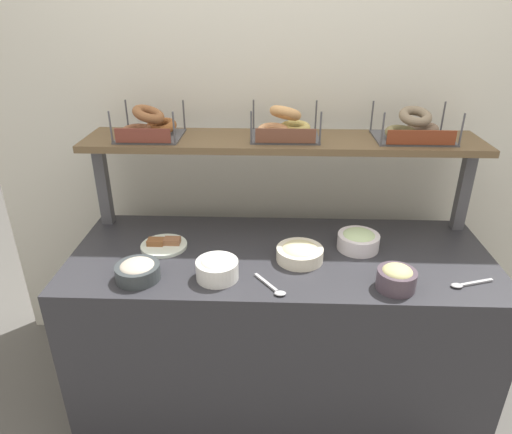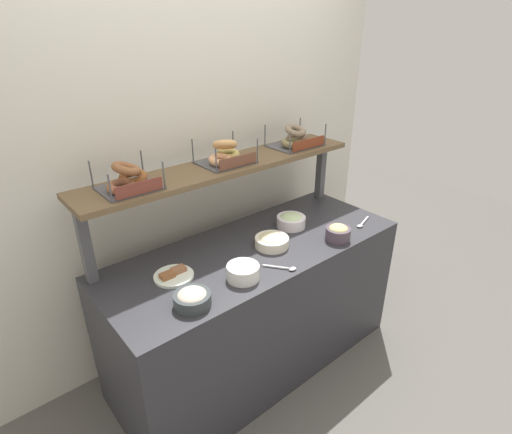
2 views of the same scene
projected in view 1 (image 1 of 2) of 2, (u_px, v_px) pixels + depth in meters
ground_plane at (277, 398)px, 2.32m from camera, size 8.00×8.00×0.00m
back_wall at (281, 138)px, 2.29m from camera, size 2.99×0.06×2.40m
deli_counter at (279, 332)px, 2.14m from camera, size 1.79×0.70×0.85m
shelf_riser_left at (103, 184)px, 2.14m from camera, size 0.05×0.05×0.40m
shelf_riser_right at (464, 189)px, 2.08m from camera, size 0.05×0.05×0.40m
upper_shelf at (282, 141)px, 2.01m from camera, size 1.75×0.32×0.03m
bowl_tuna_salad at (138, 270)px, 1.76m from camera, size 0.17×0.17×0.08m
bowl_hummus at (396, 277)px, 1.70m from camera, size 0.15×0.15×0.10m
bowl_cream_cheese at (217, 268)px, 1.76m from camera, size 0.17×0.17×0.10m
bowl_potato_salad at (300, 253)px, 1.89m from camera, size 0.19×0.19×0.07m
bowl_scallion_spread at (358, 240)px, 1.97m from camera, size 0.18×0.18×0.09m
serving_plate_white at (164, 245)px, 2.00m from camera, size 0.20×0.20×0.04m
serving_spoon_near_plate at (274, 288)px, 1.70m from camera, size 0.12×0.15×0.01m
serving_spoon_by_edge at (466, 284)px, 1.73m from camera, size 0.18×0.07×0.01m
bagel_basket_cinnamon_raisin at (149, 127)px, 2.00m from camera, size 0.28×0.26×0.14m
bagel_basket_plain at (285, 127)px, 2.00m from camera, size 0.30×0.25×0.15m
bagel_basket_poppy at (413, 129)px, 1.97m from camera, size 0.33×0.25×0.14m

